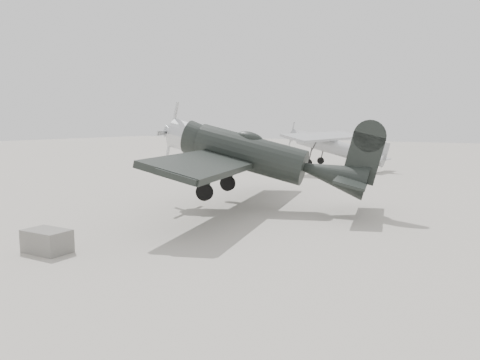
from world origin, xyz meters
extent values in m
plane|color=gray|center=(0.00, 0.00, 0.00)|extent=(160.00, 160.00, 0.00)
cylinder|color=black|center=(-0.68, 4.68, 2.43)|extent=(5.24, 2.78, 1.59)
cone|color=black|center=(2.96, 5.61, 2.49)|extent=(3.23, 2.16, 1.48)
cylinder|color=silver|center=(-4.04, 3.82, 2.43)|extent=(1.34, 1.62, 1.41)
cone|color=silver|center=(-4.70, 3.66, 2.43)|extent=(0.54, 0.72, 0.64)
cube|color=silver|center=(-4.62, 3.68, 2.43)|extent=(0.12, 0.22, 2.96)
ellipsoid|color=black|center=(-0.90, 4.63, 3.14)|extent=(1.40, 1.06, 0.52)
cube|color=black|center=(-1.45, 4.49, 2.04)|extent=(5.69, 13.81, 0.25)
cube|color=black|center=(3.84, 5.84, 2.55)|extent=(2.39, 4.94, 0.11)
cube|color=black|center=(4.00, 5.88, 3.51)|extent=(1.35, 0.45, 2.05)
cylinder|color=black|center=(-1.51, 2.89, 0.48)|extent=(0.79, 0.37, 0.77)
cylinder|color=black|center=(-2.27, 5.86, 0.48)|extent=(0.79, 0.37, 0.77)
cylinder|color=#333333|center=(-1.51, 2.89, 1.24)|extent=(0.15, 0.15, 1.59)
cylinder|color=#333333|center=(-2.27, 5.86, 1.24)|extent=(0.15, 0.15, 1.59)
cylinder|color=black|center=(4.11, 5.91, 2.00)|extent=(0.26, 0.15, 0.25)
cylinder|color=#949699|center=(-4.36, 23.43, 1.95)|extent=(5.69, 1.41, 1.19)
cone|color=#949699|center=(-0.56, 23.28, 1.95)|extent=(1.99, 1.16, 1.09)
cone|color=#949699|center=(-7.50, 23.55, 1.95)|extent=(0.69, 1.15, 1.13)
cube|color=#949699|center=(-7.94, 23.57, 1.95)|extent=(0.06, 0.15, 2.39)
cube|color=#949699|center=(-4.79, 23.45, 2.62)|extent=(2.52, 12.01, 0.20)
cube|color=#949699|center=(-0.02, 23.26, 2.00)|extent=(1.12, 3.72, 0.09)
cube|color=#949699|center=(0.09, 23.26, 2.71)|extent=(0.98, 0.12, 1.41)
cylinder|color=black|center=(-5.27, 22.27, 0.30)|extent=(0.61, 0.18, 0.61)
cylinder|color=black|center=(-5.18, 24.66, 0.30)|extent=(0.61, 0.18, 0.61)
cylinder|color=#333333|center=(-5.27, 22.27, 0.92)|extent=(0.10, 0.10, 1.30)
cylinder|color=#333333|center=(-5.18, 24.66, 0.92)|extent=(0.10, 0.10, 1.30)
cylinder|color=black|center=(0.20, 23.25, 1.63)|extent=(0.20, 0.08, 0.20)
cube|color=slate|center=(-2.13, -4.94, 0.35)|extent=(1.44, 0.93, 0.70)
camera|label=1|loc=(10.21, -13.52, 3.97)|focal=35.00mm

